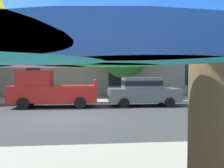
% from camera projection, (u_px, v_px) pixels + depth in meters
% --- Properties ---
extents(ground_plane, '(120.00, 120.00, 0.00)m').
position_uv_depth(ground_plane, '(63.00, 118.00, 10.67)').
color(ground_plane, '#38383A').
extents(sidewalk_far, '(56.00, 3.60, 0.12)m').
position_uv_depth(sidewalk_far, '(73.00, 100.00, 17.43)').
color(sidewalk_far, '#9E998E').
rests_on(sidewalk_far, ground).
extents(apartment_building, '(40.11, 12.08, 19.20)m').
position_uv_depth(apartment_building, '(78.00, 3.00, 25.17)').
color(apartment_building, gray).
rests_on(apartment_building, ground).
extents(pickup_red, '(5.10, 2.12, 2.20)m').
position_uv_depth(pickup_red, '(50.00, 90.00, 14.19)').
color(pickup_red, '#B21E19').
rests_on(pickup_red, ground).
extents(sedan_gray, '(4.40, 1.98, 1.78)m').
position_uv_depth(sedan_gray, '(143.00, 91.00, 14.75)').
color(sedan_gray, slate).
rests_on(sedan_gray, ground).
extents(street_tree_middle, '(3.45, 3.57, 5.46)m').
position_uv_depth(street_tree_middle, '(126.00, 55.00, 17.88)').
color(street_tree_middle, '#4C3823').
rests_on(street_tree_middle, ground).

